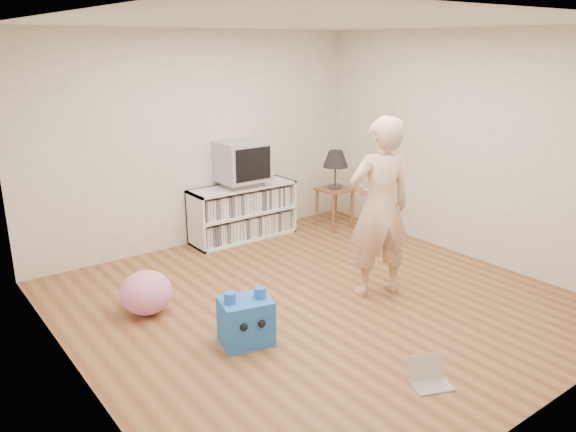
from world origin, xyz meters
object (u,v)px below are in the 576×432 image
(person, at_px, (380,208))
(plush_blue, at_px, (246,321))
(side_table, at_px, (335,198))
(crt_tv, at_px, (242,161))
(dvd_deck, at_px, (242,183))
(media_unit, at_px, (242,212))
(plush_pink, at_px, (146,293))
(table_lamp, at_px, (336,160))
(laptop, at_px, (429,376))

(person, bearing_deg, plush_blue, 19.92)
(side_table, bearing_deg, crt_tv, 163.58)
(crt_tv, bearing_deg, dvd_deck, 90.00)
(crt_tv, xyz_separation_m, person, (0.16, -2.23, -0.12))
(plush_blue, bearing_deg, media_unit, 71.70)
(plush_blue, height_order, plush_pink, plush_blue)
(table_lamp, bearing_deg, plush_blue, -144.54)
(plush_pink, bearing_deg, media_unit, 34.06)
(dvd_deck, relative_size, plush_blue, 0.93)
(dvd_deck, bearing_deg, plush_blue, -122.17)
(dvd_deck, xyz_separation_m, crt_tv, (0.00, -0.00, 0.29))
(person, distance_m, plush_blue, 1.73)
(media_unit, bearing_deg, plush_pink, -145.94)
(plush_pink, bearing_deg, plush_blue, -66.58)
(dvd_deck, bearing_deg, laptop, -100.51)
(person, bearing_deg, side_table, -101.76)
(media_unit, bearing_deg, table_lamp, -17.22)
(media_unit, xyz_separation_m, plush_pink, (-1.88, -1.27, -0.14))
(media_unit, xyz_separation_m, table_lamp, (1.24, -0.39, 0.59))
(plush_blue, bearing_deg, crt_tv, 71.48)
(dvd_deck, relative_size, crt_tv, 0.75)
(plush_pink, bearing_deg, table_lamp, 15.79)
(crt_tv, distance_m, plush_pink, 2.40)
(media_unit, xyz_separation_m, crt_tv, (0.00, -0.02, 0.67))
(table_lamp, relative_size, person, 0.29)
(laptop, distance_m, plush_blue, 1.53)
(crt_tv, distance_m, person, 2.24)
(side_table, bearing_deg, person, -120.24)
(person, bearing_deg, media_unit, -67.55)
(crt_tv, xyz_separation_m, side_table, (1.24, -0.37, -0.60))
(side_table, xyz_separation_m, plush_pink, (-3.12, -0.88, -0.21))
(media_unit, bearing_deg, plush_blue, -121.99)
(media_unit, distance_m, plush_blue, 2.71)
(table_lamp, height_order, laptop, table_lamp)
(side_table, height_order, table_lamp, table_lamp)
(person, height_order, plush_pink, person)
(side_table, height_order, laptop, side_table)
(table_lamp, bearing_deg, media_unit, 162.78)
(side_table, distance_m, plush_blue, 3.29)
(plush_blue, bearing_deg, person, 15.14)
(table_lamp, distance_m, plush_blue, 3.37)
(crt_tv, bearing_deg, laptop, -100.51)
(person, height_order, laptop, person)
(side_table, relative_size, plush_pink, 1.14)
(table_lamp, bearing_deg, plush_pink, -164.21)
(dvd_deck, distance_m, side_table, 1.34)
(table_lamp, bearing_deg, person, -120.24)
(crt_tv, height_order, table_lamp, crt_tv)
(laptop, bearing_deg, media_unit, 101.92)
(crt_tv, bearing_deg, plush_pink, -146.34)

